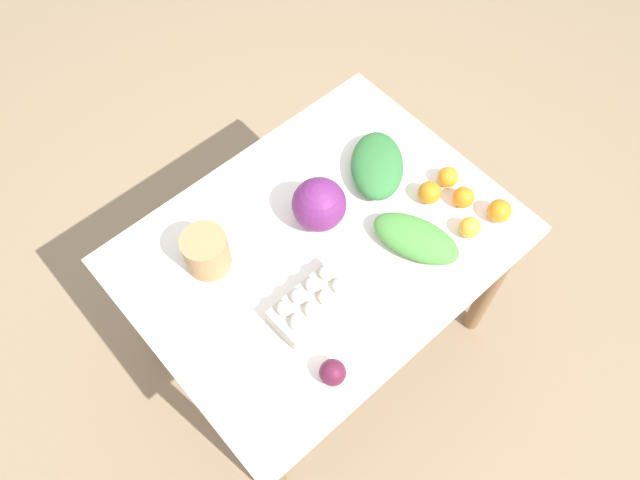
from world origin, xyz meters
The scene contains 13 objects.
ground_plane centered at (0.00, 0.00, 0.00)m, with size 8.00×8.00×0.00m, color #937A5B.
dining_table centered at (0.00, 0.00, 0.65)m, with size 1.12×0.85×0.77m.
cabbage_purple centered at (-0.05, -0.07, 0.85)m, with size 0.16×0.16×0.16m, color #6B2366.
egg_carton centered at (0.15, 0.14, 0.81)m, with size 0.25×0.12×0.09m.
paper_bag centered at (0.28, -0.17, 0.83)m, with size 0.13×0.13×0.13m, color #A87F51.
greens_bunch_beet_tops centered at (-0.21, 0.19, 0.80)m, with size 0.27×0.13×0.07m, color #4C933D.
greens_bunch_dandelion centered at (-0.30, -0.07, 0.81)m, with size 0.26×0.16×0.08m, color #337538.
beet_root centered at (0.25, 0.33, 0.80)m, with size 0.07×0.07×0.07m, color #5B1933.
orange_0 centered at (-0.42, 0.18, 0.80)m, with size 0.07×0.07×0.07m, color orange.
orange_1 centered at (-0.35, 0.27, 0.80)m, with size 0.06×0.06×0.06m, color #F9A833.
orange_2 centered at (-0.35, 0.10, 0.80)m, with size 0.07×0.07×0.07m, color orange.
orange_3 centered at (-0.44, 0.10, 0.80)m, with size 0.06×0.06×0.06m, color orange.
orange_4 centered at (-0.46, 0.29, 0.80)m, with size 0.07×0.07×0.07m, color orange.
Camera 1 is at (0.60, 0.68, 2.38)m, focal length 35.00 mm.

